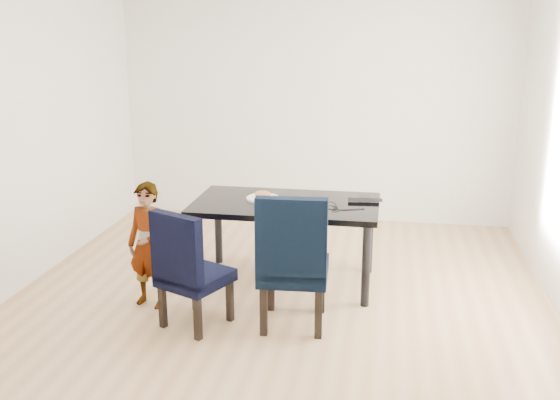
% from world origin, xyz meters
% --- Properties ---
extents(floor, '(4.50, 5.00, 0.01)m').
position_xyz_m(floor, '(0.00, 0.00, -0.01)').
color(floor, tan).
rests_on(floor, ground).
extents(wall_back, '(4.50, 0.01, 2.70)m').
position_xyz_m(wall_back, '(0.00, 2.50, 1.35)').
color(wall_back, white).
rests_on(wall_back, ground).
extents(wall_front, '(4.50, 0.01, 2.70)m').
position_xyz_m(wall_front, '(0.00, -2.50, 1.35)').
color(wall_front, silver).
rests_on(wall_front, ground).
extents(wall_left, '(0.01, 5.00, 2.70)m').
position_xyz_m(wall_left, '(-2.25, 0.00, 1.35)').
color(wall_left, white).
rests_on(wall_left, ground).
extents(dining_table, '(1.60, 0.90, 0.75)m').
position_xyz_m(dining_table, '(0.00, 0.50, 0.38)').
color(dining_table, black).
rests_on(dining_table, floor).
extents(chair_left, '(0.60, 0.61, 0.93)m').
position_xyz_m(chair_left, '(-0.54, -0.42, 0.47)').
color(chair_left, black).
rests_on(chair_left, floor).
extents(chair_right, '(0.54, 0.56, 1.07)m').
position_xyz_m(chair_right, '(0.19, -0.28, 0.53)').
color(chair_right, black).
rests_on(chair_right, floor).
extents(child, '(0.43, 0.33, 1.04)m').
position_xyz_m(child, '(-1.02, -0.15, 0.52)').
color(child, '#FA5515').
rests_on(child, floor).
extents(plate, '(0.39, 0.39, 0.02)m').
position_xyz_m(plate, '(-0.21, 0.55, 0.76)').
color(plate, silver).
rests_on(plate, dining_table).
extents(sandwich, '(0.16, 0.08, 0.06)m').
position_xyz_m(sandwich, '(-0.21, 0.55, 0.80)').
color(sandwich, '#A7643B').
rests_on(sandwich, plate).
extents(laptop, '(0.31, 0.21, 0.02)m').
position_xyz_m(laptop, '(0.67, 0.66, 0.76)').
color(laptop, black).
rests_on(laptop, dining_table).
extents(cable_tangle, '(0.15, 0.15, 0.01)m').
position_xyz_m(cable_tangle, '(0.40, 0.33, 0.75)').
color(cable_tangle, black).
rests_on(cable_tangle, dining_table).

